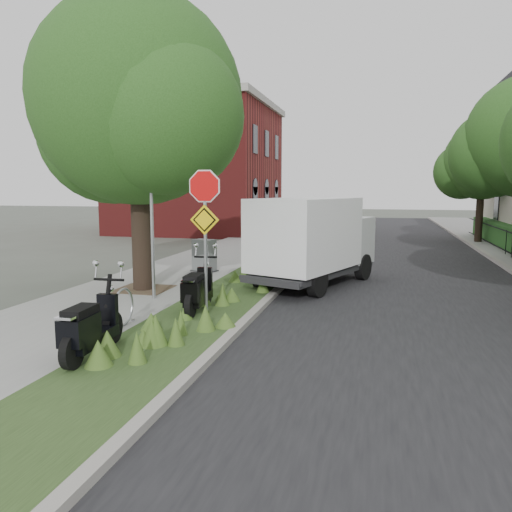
{
  "coord_description": "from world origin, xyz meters",
  "views": [
    {
      "loc": [
        2.18,
        -9.28,
        2.83
      ],
      "look_at": [
        -0.55,
        1.58,
        1.3
      ],
      "focal_mm": 35.0,
      "sensor_mm": 36.0,
      "label": 1
    }
  ],
  "objects": [
    {
      "name": "street_tree_main",
      "position": [
        -4.08,
        2.86,
        4.8
      ],
      "size": [
        6.21,
        5.54,
        7.66
      ],
      "color": "black",
      "rests_on": "ground"
    },
    {
      "name": "kerb_near",
      "position": [
        -0.5,
        10.0,
        0.07
      ],
      "size": [
        0.2,
        60.0,
        0.13
      ],
      "primitive_type": "cube",
      "color": "#9E9991",
      "rests_on": "ground"
    },
    {
      "name": "road",
      "position": [
        3.0,
        10.0,
        0.01
      ],
      "size": [
        7.0,
        60.0,
        0.01
      ],
      "primitive_type": "cube",
      "color": "black",
      "rests_on": "ground"
    },
    {
      "name": "sign_assembly",
      "position": [
        -1.4,
        0.58,
        2.33
      ],
      "size": [
        0.94,
        0.08,
        3.22
      ],
      "color": "#A5A8AD",
      "rests_on": "ground"
    },
    {
      "name": "box_truck",
      "position": [
        0.29,
        4.97,
        1.42
      ],
      "size": [
        3.39,
        5.14,
        2.17
      ],
      "color": "#262628",
      "rests_on": "ground"
    },
    {
      "name": "bare_post",
      "position": [
        -3.2,
        1.8,
        2.12
      ],
      "size": [
        0.08,
        0.08,
        4.0
      ],
      "color": "#A5A8AD",
      "rests_on": "ground"
    },
    {
      "name": "utility_cabinet",
      "position": [
        -3.39,
        5.97,
        0.62
      ],
      "size": [
        0.91,
        0.74,
        1.05
      ],
      "color": "#262628",
      "rests_on": "ground"
    },
    {
      "name": "sidewalk_near",
      "position": [
        -4.25,
        10.0,
        0.06
      ],
      "size": [
        3.5,
        60.0,
        0.12
      ],
      "primitive_type": "cube",
      "color": "gray",
      "rests_on": "ground"
    },
    {
      "name": "ground",
      "position": [
        0.0,
        0.0,
        0.0
      ],
      "size": [
        120.0,
        120.0,
        0.0
      ],
      "primitive_type": "plane",
      "color": "#4C5147",
      "rests_on": "ground"
    },
    {
      "name": "scooter_far",
      "position": [
        -2.29,
        -2.5,
        0.55
      ],
      "size": [
        0.45,
        1.87,
        0.89
      ],
      "color": "black",
      "rests_on": "ground"
    },
    {
      "name": "brick_building",
      "position": [
        -9.5,
        22.0,
        4.21
      ],
      "size": [
        9.4,
        10.4,
        8.3
      ],
      "color": "maroon",
      "rests_on": "ground"
    },
    {
      "name": "kerb_far",
      "position": [
        6.5,
        10.0,
        0.07
      ],
      "size": [
        0.2,
        60.0,
        0.13
      ],
      "primitive_type": "cube",
      "color": "#9E9991",
      "rests_on": "ground"
    },
    {
      "name": "verge",
      "position": [
        -1.5,
        10.0,
        0.06
      ],
      "size": [
        2.0,
        60.0,
        0.12
      ],
      "primitive_type": "cube",
      "color": "#2C421C",
      "rests_on": "ground"
    },
    {
      "name": "far_tree_c",
      "position": [
        6.94,
        18.04,
        3.95
      ],
      "size": [
        4.37,
        3.89,
        5.93
      ],
      "color": "black",
      "rests_on": "ground"
    },
    {
      "name": "scooter_near",
      "position": [
        -1.68,
        0.75,
        0.54
      ],
      "size": [
        0.46,
        1.83,
        0.87
      ],
      "color": "black",
      "rests_on": "ground"
    },
    {
      "name": "bike_hoop",
      "position": [
        -2.7,
        -0.6,
        0.5
      ],
      "size": [
        0.06,
        0.78,
        0.77
      ],
      "color": "#A5A8AD",
      "rests_on": "ground"
    }
  ]
}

